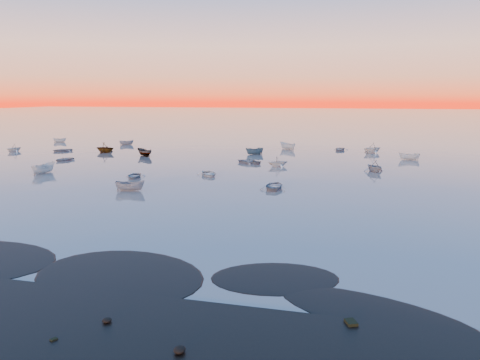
% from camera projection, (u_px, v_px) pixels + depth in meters
% --- Properties ---
extents(ground, '(600.00, 600.00, 0.00)m').
position_uv_depth(ground, '(305.00, 138.00, 125.67)').
color(ground, slate).
rests_on(ground, ground).
extents(mud_lobes, '(140.00, 6.00, 0.07)m').
position_uv_depth(mud_lobes, '(116.00, 277.00, 29.43)').
color(mud_lobes, black).
rests_on(mud_lobes, ground).
extents(moored_fleet, '(124.00, 58.00, 1.20)m').
position_uv_depth(moored_fleet, '(273.00, 162.00, 80.88)').
color(moored_fleet, silver).
rests_on(moored_fleet, ground).
extents(boat_near_left, '(4.28, 3.50, 1.00)m').
position_uv_depth(boat_near_left, '(209.00, 176.00, 66.79)').
color(boat_near_left, silver).
rests_on(boat_near_left, ground).
extents(boat_near_center, '(2.21, 3.89, 1.27)m').
position_uv_depth(boat_near_center, '(130.00, 191.00, 56.21)').
color(boat_near_center, gray).
rests_on(boat_near_center, ground).
extents(boat_near_right, '(4.11, 3.49, 1.33)m').
position_uv_depth(boat_near_right, '(374.00, 172.00, 70.38)').
color(boat_near_right, gray).
rests_on(boat_near_right, ground).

